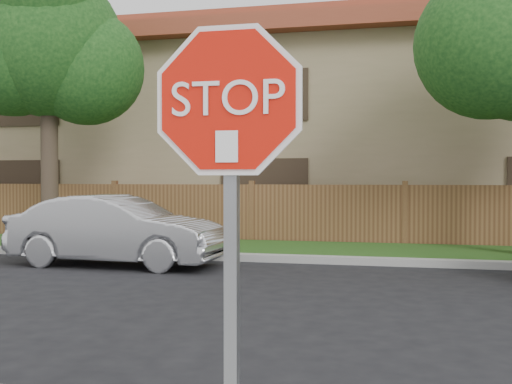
# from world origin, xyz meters

# --- Properties ---
(far_curb) EXTENTS (70.00, 0.30, 0.15)m
(far_curb) POSITION_xyz_m (0.00, 8.15, 0.07)
(far_curb) COLOR gray
(far_curb) RESTS_ON ground
(grass_strip) EXTENTS (70.00, 3.00, 0.12)m
(grass_strip) POSITION_xyz_m (0.00, 9.80, 0.06)
(grass_strip) COLOR #1E4714
(grass_strip) RESTS_ON ground
(fence) EXTENTS (70.00, 0.12, 1.60)m
(fence) POSITION_xyz_m (0.00, 11.40, 0.80)
(fence) COLOR brown
(fence) RESTS_ON ground
(apartment_building) EXTENTS (35.20, 9.20, 7.20)m
(apartment_building) POSITION_xyz_m (0.00, 17.00, 3.53)
(apartment_building) COLOR #96845D
(apartment_building) RESTS_ON ground
(tree_left) EXTENTS (4.80, 3.90, 7.78)m
(tree_left) POSITION_xyz_m (-8.98, 9.57, 5.22)
(tree_left) COLOR #382B21
(tree_left) RESTS_ON ground
(stop_sign) EXTENTS (1.01, 0.13, 2.55)m
(stop_sign) POSITION_xyz_m (-1.09, -1.48, 1.83)
(stop_sign) COLOR gray
(stop_sign) RESTS_ON sidewalk_near
(sedan_left) EXTENTS (4.40, 1.70, 1.43)m
(sedan_left) POSITION_xyz_m (-5.75, 6.90, 0.71)
(sedan_left) COLOR #B2B3B7
(sedan_left) RESTS_ON ground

